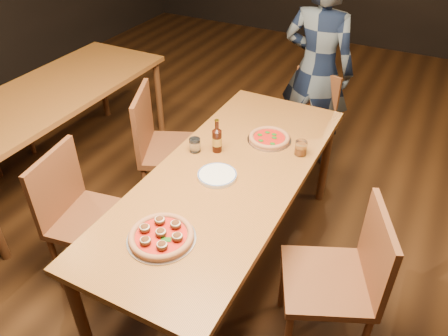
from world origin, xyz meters
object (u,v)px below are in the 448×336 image
at_px(water_glass, 195,145).
at_px(amber_glass, 301,148).
at_px(beer_bottle, 217,140).
at_px(diner, 317,70).
at_px(chair_end, 302,123).
at_px(chair_main_e, 327,280).
at_px(pizza_meatball, 161,236).
at_px(table_main, 228,183).
at_px(table_left, 50,100).
at_px(plate_stack, 217,175).
at_px(chair_main_nw, 93,219).
at_px(chair_main_sw, 175,149).
at_px(pizza_margherita, 269,138).

relative_size(water_glass, amber_glass, 0.95).
relative_size(beer_bottle, diner, 0.13).
distance_m(chair_end, beer_bottle, 1.20).
distance_m(chair_main_e, amber_glass, 0.80).
distance_m(chair_main_e, pizza_meatball, 0.87).
height_order(table_main, water_glass, water_glass).
bearing_deg(table_left, plate_stack, -12.15).
distance_m(table_main, chair_main_nw, 0.83).
distance_m(table_main, chair_main_sw, 0.77).
distance_m(table_main, plate_stack, 0.11).
bearing_deg(chair_main_e, chair_end, 179.17).
bearing_deg(pizza_margherita, chair_main_sw, -177.26).
bearing_deg(table_left, table_main, -10.01).
bearing_deg(beer_bottle, pizza_meatball, -81.31).
relative_size(chair_main_e, diner, 0.59).
bearing_deg(chair_main_sw, diner, -55.32).
distance_m(beer_bottle, water_glass, 0.14).
height_order(table_left, diner, diner).
height_order(pizza_margherita, amber_glass, amber_glass).
xyz_separation_m(pizza_meatball, beer_bottle, (-0.12, 0.78, 0.05)).
bearing_deg(chair_main_e, amber_glass, -171.88).
xyz_separation_m(chair_main_sw, chair_end, (0.66, 0.89, -0.06)).
xyz_separation_m(chair_main_sw, pizza_margherita, (0.70, 0.03, 0.28)).
bearing_deg(chair_main_nw, table_main, -66.86).
distance_m(pizza_margherita, amber_glass, 0.24).
bearing_deg(water_glass, chair_main_sw, 140.54).
xyz_separation_m(chair_main_e, water_glass, (-0.97, 0.36, 0.32)).
bearing_deg(amber_glass, chair_main_e, -57.89).
relative_size(pizza_meatball, pizza_margherita, 1.19).
height_order(chair_end, pizza_margherita, chair_end).
relative_size(table_main, chair_main_nw, 2.16).
distance_m(chair_main_nw, chair_main_sw, 0.83).
height_order(water_glass, amber_glass, amber_glass).
height_order(table_main, beer_bottle, beer_bottle).
height_order(chair_main_sw, diner, diner).
height_order(chair_main_e, plate_stack, chair_main_e).
bearing_deg(water_glass, pizza_meatball, -71.66).
bearing_deg(plate_stack, amber_glass, 51.76).
xyz_separation_m(table_left, chair_main_nw, (1.02, -0.73, -0.21)).
height_order(beer_bottle, diner, diner).
distance_m(chair_main_sw, beer_bottle, 0.62).
xyz_separation_m(chair_main_e, diner, (-0.65, 1.74, 0.34)).
bearing_deg(chair_end, chair_main_nw, -99.65).
xyz_separation_m(table_main, pizza_meatball, (-0.04, -0.61, 0.09)).
bearing_deg(chair_main_e, plate_stack, -128.57).
xyz_separation_m(table_main, diner, (0.04, 1.50, 0.13)).
bearing_deg(chair_end, amber_glass, -60.89).
relative_size(plate_stack, diner, 0.14).
xyz_separation_m(table_left, water_glass, (1.42, -0.19, 0.11)).
height_order(table_main, chair_main_sw, chair_main_sw).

